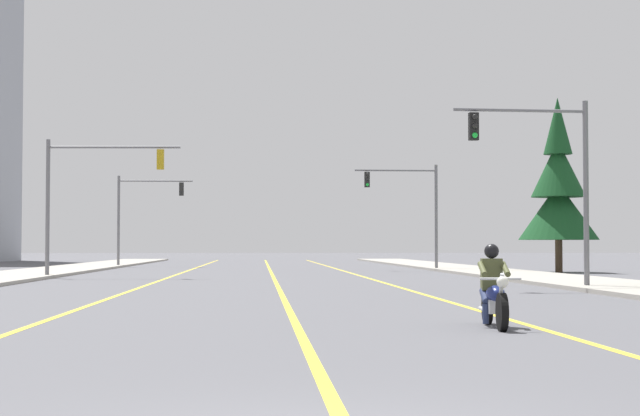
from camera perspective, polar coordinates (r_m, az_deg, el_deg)
lane_stripe_center at (r=52.02m, az=-2.72°, el=-3.70°), size 0.16×100.00×0.01m
lane_stripe_left at (r=52.17m, az=-7.92°, el=-3.68°), size 0.16×100.00×0.01m
lane_stripe_right at (r=52.24m, az=1.85°, el=-3.70°), size 0.16×100.00×0.01m
sidewalk_kerb_right at (r=48.55m, az=11.01°, el=-3.70°), size 4.40×110.00×0.14m
sidewalk_kerb_left at (r=48.32m, az=-16.85°, el=-3.65°), size 4.40×110.00×0.14m
motorcycle_with_rider at (r=18.07m, az=9.71°, el=-4.76°), size 0.70×2.19×1.46m
traffic_signal_near_right at (r=34.09m, az=12.67°, el=2.38°), size 4.53×0.57×6.20m
traffic_signal_near_left at (r=46.68m, az=-12.91°, el=1.28°), size 6.00×0.51×6.20m
traffic_signal_mid_right at (r=59.79m, az=5.22°, el=0.43°), size 4.90×0.44×6.20m
traffic_signal_mid_left at (r=70.21m, az=-10.04°, el=0.09°), size 5.09×0.37×6.20m
conifer_tree_right_verge_far at (r=56.25m, az=13.21°, el=0.88°), size 4.29×4.29×9.45m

